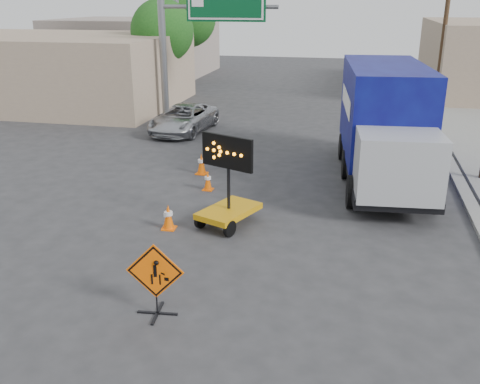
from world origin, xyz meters
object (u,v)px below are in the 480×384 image
(arrow_board, at_px, (229,205))
(box_truck, at_px, (384,130))
(pickup_truck, at_px, (184,119))
(construction_sign, at_px, (155,278))

(arrow_board, distance_m, box_truck, 6.65)
(pickup_truck, xyz_separation_m, box_truck, (8.97, -5.32, 1.13))
(construction_sign, height_order, pickup_truck, construction_sign)
(construction_sign, xyz_separation_m, arrow_board, (0.33, 4.72, -0.24))
(arrow_board, height_order, pickup_truck, arrow_board)
(construction_sign, xyz_separation_m, box_truck, (4.58, 9.71, 0.95))
(construction_sign, bearing_deg, box_truck, 58.98)
(pickup_truck, distance_m, box_truck, 10.49)
(arrow_board, relative_size, pickup_truck, 0.56)
(construction_sign, relative_size, box_truck, 0.18)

